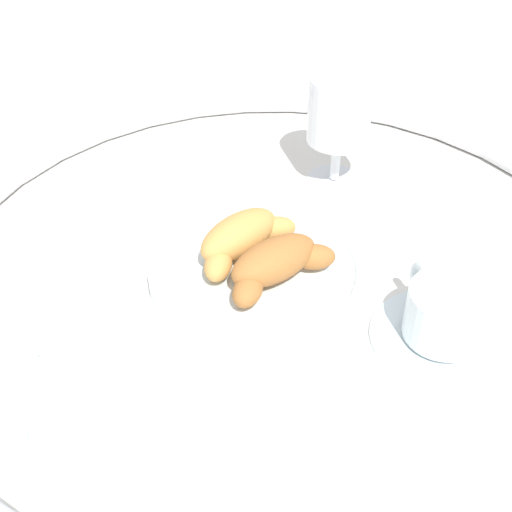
{
  "coord_description": "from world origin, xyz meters",
  "views": [
    {
      "loc": [
        0.2,
        0.54,
        0.5
      ],
      "look_at": [
        0.03,
        -0.0,
        0.03
      ],
      "focal_mm": 49.6,
      "sensor_mm": 36.0,
      "label": 1
    }
  ],
  "objects_px": {
    "pastry_plate": "(256,270)",
    "coffee_cup_far": "(69,411)",
    "juice_glass_left": "(339,115)",
    "croissant_large": "(241,238)",
    "folded_napkin": "(222,173)",
    "croissant_small": "(276,263)",
    "coffee_cup_near": "(444,319)"
  },
  "relations": [
    {
      "from": "croissant_small",
      "to": "coffee_cup_far",
      "type": "xyz_separation_m",
      "value": [
        0.22,
        0.11,
        -0.01
      ]
    },
    {
      "from": "croissant_large",
      "to": "folded_napkin",
      "type": "xyz_separation_m",
      "value": [
        -0.03,
        -0.18,
        -0.04
      ]
    },
    {
      "from": "croissant_small",
      "to": "folded_napkin",
      "type": "xyz_separation_m",
      "value": [
        -0.01,
        -0.23,
        -0.04
      ]
    },
    {
      "from": "croissant_small",
      "to": "juice_glass_left",
      "type": "xyz_separation_m",
      "value": [
        -0.14,
        -0.18,
        0.05
      ]
    },
    {
      "from": "juice_glass_left",
      "to": "croissant_small",
      "type": "bearing_deg",
      "value": 51.85
    },
    {
      "from": "pastry_plate",
      "to": "croissant_small",
      "type": "bearing_deg",
      "value": 112.81
    },
    {
      "from": "coffee_cup_near",
      "to": "coffee_cup_far",
      "type": "xyz_separation_m",
      "value": [
        0.35,
        0.0,
        0.0
      ]
    },
    {
      "from": "coffee_cup_far",
      "to": "croissant_small",
      "type": "bearing_deg",
      "value": -152.61
    },
    {
      "from": "pastry_plate",
      "to": "croissant_small",
      "type": "distance_m",
      "value": 0.04
    },
    {
      "from": "coffee_cup_near",
      "to": "coffee_cup_far",
      "type": "height_order",
      "value": "same"
    },
    {
      "from": "coffee_cup_near",
      "to": "coffee_cup_far",
      "type": "relative_size",
      "value": 1.0
    },
    {
      "from": "pastry_plate",
      "to": "coffee_cup_far",
      "type": "bearing_deg",
      "value": 34.4
    },
    {
      "from": "croissant_small",
      "to": "coffee_cup_far",
      "type": "relative_size",
      "value": 0.95
    },
    {
      "from": "juice_glass_left",
      "to": "folded_napkin",
      "type": "relative_size",
      "value": 1.27
    },
    {
      "from": "pastry_plate",
      "to": "coffee_cup_far",
      "type": "height_order",
      "value": "coffee_cup_far"
    },
    {
      "from": "pastry_plate",
      "to": "juice_glass_left",
      "type": "distance_m",
      "value": 0.23
    },
    {
      "from": "coffee_cup_near",
      "to": "croissant_small",
      "type": "bearing_deg",
      "value": -40.33
    },
    {
      "from": "pastry_plate",
      "to": "coffee_cup_near",
      "type": "distance_m",
      "value": 0.2
    },
    {
      "from": "coffee_cup_far",
      "to": "folded_napkin",
      "type": "height_order",
      "value": "coffee_cup_far"
    },
    {
      "from": "coffee_cup_near",
      "to": "folded_napkin",
      "type": "distance_m",
      "value": 0.36
    },
    {
      "from": "juice_glass_left",
      "to": "folded_napkin",
      "type": "distance_m",
      "value": 0.17
    },
    {
      "from": "coffee_cup_far",
      "to": "juice_glass_left",
      "type": "bearing_deg",
      "value": -140.96
    },
    {
      "from": "pastry_plate",
      "to": "coffee_cup_far",
      "type": "xyz_separation_m",
      "value": [
        0.21,
        0.14,
        0.02
      ]
    },
    {
      "from": "coffee_cup_near",
      "to": "croissant_large",
      "type": "bearing_deg",
      "value": -46.81
    },
    {
      "from": "croissant_large",
      "to": "folded_napkin",
      "type": "distance_m",
      "value": 0.19
    },
    {
      "from": "juice_glass_left",
      "to": "pastry_plate",
      "type": "bearing_deg",
      "value": 44.55
    },
    {
      "from": "coffee_cup_near",
      "to": "folded_napkin",
      "type": "height_order",
      "value": "coffee_cup_near"
    },
    {
      "from": "juice_glass_left",
      "to": "folded_napkin",
      "type": "height_order",
      "value": "juice_glass_left"
    },
    {
      "from": "croissant_large",
      "to": "coffee_cup_far",
      "type": "distance_m",
      "value": 0.26
    },
    {
      "from": "juice_glass_left",
      "to": "folded_napkin",
      "type": "bearing_deg",
      "value": -22.88
    },
    {
      "from": "folded_napkin",
      "to": "juice_glass_left",
      "type": "bearing_deg",
      "value": 157.12
    },
    {
      "from": "folded_napkin",
      "to": "pastry_plate",
      "type": "bearing_deg",
      "value": 84.66
    }
  ]
}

